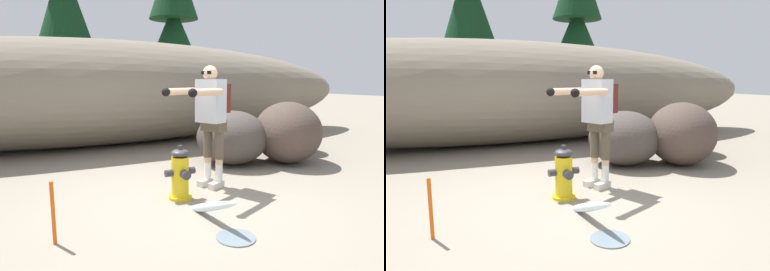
# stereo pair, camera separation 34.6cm
# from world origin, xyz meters

# --- Properties ---
(ground_plane) EXTENTS (56.00, 56.00, 0.04)m
(ground_plane) POSITION_xyz_m (0.00, 0.00, -0.02)
(ground_plane) COLOR gray
(dirt_embankment) EXTENTS (14.29, 3.20, 2.41)m
(dirt_embankment) POSITION_xyz_m (0.00, 4.41, 1.20)
(dirt_embankment) COLOR #756B5B
(dirt_embankment) RESTS_ON ground_plane
(fire_hydrant) EXTENTS (0.40, 0.35, 0.69)m
(fire_hydrant) POSITION_xyz_m (-0.10, 0.15, 0.32)
(fire_hydrant) COLOR gold
(fire_hydrant) RESTS_ON ground_plane
(hydrant_water_jet) EXTENTS (0.38, 1.30, 0.54)m
(hydrant_water_jet) POSITION_xyz_m (-0.10, -0.62, 0.11)
(hydrant_water_jet) COLOR silver
(hydrant_water_jet) RESTS_ON ground_plane
(utility_worker) EXTENTS (1.04, 0.74, 1.69)m
(utility_worker) POSITION_xyz_m (0.48, 0.40, 1.07)
(utility_worker) COLOR beige
(utility_worker) RESTS_ON ground_plane
(boulder_large) EXTENTS (1.48, 1.48, 0.89)m
(boulder_large) POSITION_xyz_m (3.20, 1.74, 0.45)
(boulder_large) COLOR #48403B
(boulder_large) RESTS_ON ground_plane
(boulder_mid) EXTENTS (1.82, 1.85, 1.11)m
(boulder_mid) POSITION_xyz_m (2.48, 1.04, 0.55)
(boulder_mid) COLOR #483A33
(boulder_mid) RESTS_ON ground_plane
(boulder_small) EXTENTS (1.72, 1.71, 0.96)m
(boulder_small) POSITION_xyz_m (1.52, 1.41, 0.48)
(boulder_small) COLOR #433D38
(boulder_small) RESTS_ON ground_plane
(pine_tree_center) EXTENTS (2.81, 2.81, 6.38)m
(pine_tree_center) POSITION_xyz_m (3.53, 8.39, 3.25)
(pine_tree_center) COLOR #47331E
(pine_tree_center) RESTS_ON ground_plane
(survey_stake) EXTENTS (0.04, 0.04, 0.60)m
(survey_stake) POSITION_xyz_m (-1.65, -0.42, 0.30)
(survey_stake) COLOR #E55914
(survey_stake) RESTS_ON ground_plane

